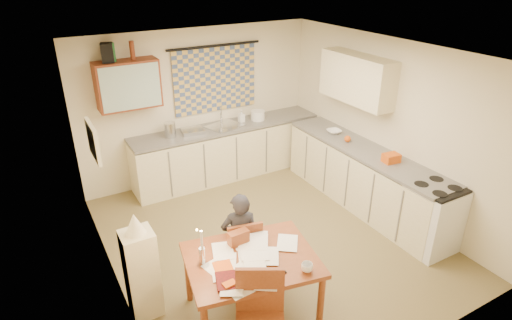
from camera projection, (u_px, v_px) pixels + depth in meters
floor at (269, 238)px, 5.85m from camera, size 4.00×4.50×0.02m
ceiling at (271, 52)px, 4.77m from camera, size 4.00×4.50×0.02m
wall_back at (199, 105)px, 7.08m from camera, size 4.00×0.02×2.50m
wall_front at (412, 254)px, 3.54m from camera, size 4.00×0.02×2.50m
wall_left at (104, 195)px, 4.41m from camera, size 0.02×4.50×2.50m
wall_right at (388, 126)px, 6.21m from camera, size 0.02×4.50×2.50m
window_blind at (215, 80)px, 7.01m from camera, size 1.45×0.03×1.05m
curtain_rod at (214, 46)px, 6.76m from camera, size 1.60×0.04×0.04m
wall_cabinet at (128, 85)px, 6.19m from camera, size 0.90×0.34×0.70m
wall_cabinet_glass at (131, 87)px, 6.06m from camera, size 0.84×0.02×0.64m
upper_cabinet_right at (357, 79)px, 6.30m from camera, size 0.34×1.30×0.70m
framed_print at (93, 141)px, 4.55m from camera, size 0.04×0.50×0.40m
print_canvas at (96, 141)px, 4.56m from camera, size 0.01×0.42×0.32m
counter_back at (229, 151)px, 7.35m from camera, size 3.30×0.62×0.92m
counter_right at (362, 178)px, 6.47m from camera, size 0.62×2.95×0.92m
stove at (431, 218)px, 5.47m from camera, size 0.59×0.59×0.91m
sink at (225, 128)px, 7.14m from camera, size 0.66×0.59×0.10m
tap at (221, 115)px, 7.21m from camera, size 0.03×0.03×0.28m
dish_rack at (193, 131)px, 6.85m from camera, size 0.39×0.35×0.06m
kettle at (170, 130)px, 6.65m from camera, size 0.22×0.22×0.24m
mixing_bowl at (258, 115)px, 7.37m from camera, size 0.24×0.24×0.16m
soap_bottle at (241, 116)px, 7.27m from camera, size 0.10×0.10×0.21m
bowl at (334, 132)px, 6.83m from camera, size 0.29×0.29×0.06m
orange_bag at (391, 158)px, 5.86m from camera, size 0.24×0.19×0.12m
fruit_orange at (348, 139)px, 6.50m from camera, size 0.10×0.10×0.10m
speaker at (107, 53)px, 5.88m from camera, size 0.20×0.23×0.26m
bottle_green at (113, 52)px, 5.92m from camera, size 0.08×0.08×0.26m
bottle_brown at (132, 50)px, 6.04m from camera, size 0.09×0.09×0.26m
dining_table at (251, 286)px, 4.44m from camera, size 1.45×1.21×0.75m
chair_far at (242, 261)px, 4.98m from camera, size 0.47×0.47×0.87m
person at (240, 239)px, 4.83m from camera, size 0.61×0.55×1.17m
shelf_stand at (142, 274)px, 4.42m from camera, size 0.32×0.30×1.02m
lampshade at (135, 224)px, 4.16m from camera, size 0.20×0.20×0.22m
letter_rack at (238, 238)px, 4.45m from camera, size 0.22×0.11×0.16m
mug at (307, 267)px, 4.08m from camera, size 0.12×0.12×0.09m
magazine at (216, 282)px, 3.94m from camera, size 0.36×0.38×0.02m
book at (215, 271)px, 4.09m from camera, size 0.28×0.32×0.02m
orange_box at (229, 285)px, 3.90m from camera, size 0.12×0.09×0.04m
eyeglasses at (280, 273)px, 4.06m from camera, size 0.13×0.05×0.02m
candle_holder at (202, 256)px, 4.17m from camera, size 0.08×0.08×0.18m
candle at (202, 241)px, 4.06m from camera, size 0.03×0.03×0.22m
candle_flame at (197, 230)px, 4.00m from camera, size 0.02×0.02×0.02m
papers at (247, 259)px, 4.25m from camera, size 1.13×1.00×0.03m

